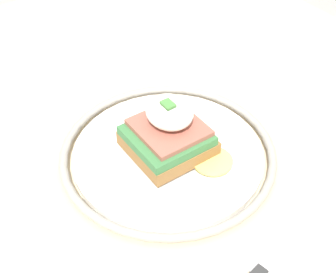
# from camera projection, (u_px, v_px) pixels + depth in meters

# --- Properties ---
(dining_table) EXTENTS (1.06, 0.86, 0.76)m
(dining_table) POSITION_uv_depth(u_px,v_px,m) (190.00, 221.00, 0.63)
(dining_table) COLOR #C6B28E
(dining_table) RESTS_ON ground_plane
(plate) EXTENTS (0.26, 0.26, 0.02)m
(plate) POSITION_uv_depth(u_px,v_px,m) (168.00, 153.00, 0.56)
(plate) COLOR white
(plate) RESTS_ON dining_table
(sandwich) EXTENTS (0.12, 0.10, 0.07)m
(sandwich) POSITION_uv_depth(u_px,v_px,m) (169.00, 132.00, 0.54)
(sandwich) COLOR olive
(sandwich) RESTS_ON plate
(fork) EXTENTS (0.04, 0.15, 0.00)m
(fork) POSITION_uv_depth(u_px,v_px,m) (102.00, 83.00, 0.68)
(fork) COLOR silver
(fork) RESTS_ON dining_table
(knife) EXTENTS (0.05, 0.19, 0.01)m
(knife) POSITION_uv_depth(u_px,v_px,m) (263.00, 270.00, 0.45)
(knife) COLOR #2D2D2D
(knife) RESTS_ON dining_table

